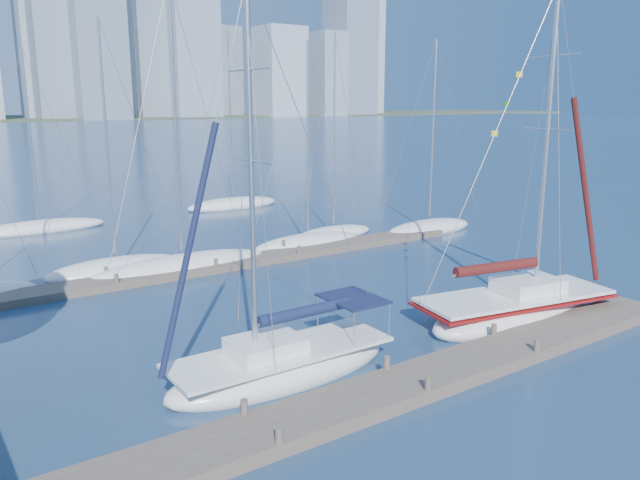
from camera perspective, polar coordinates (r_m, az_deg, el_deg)
ground at (r=19.50m, az=7.87°, el=-13.52°), size 700.00×700.00×0.00m
near_dock at (r=19.41m, az=7.89°, el=-12.99°), size 26.00×2.00×0.40m
far_dock at (r=33.06m, az=-8.51°, el=-2.18°), size 30.00×1.80×0.36m
sailboat_navy at (r=19.82m, az=-3.56°, el=-9.81°), size 7.84×2.62×12.32m
sailboat_maroon at (r=26.11m, az=17.47°, el=-4.76°), size 9.12×4.43×13.39m
bg_boat_1 at (r=33.20m, az=-18.15°, el=-2.45°), size 7.09×2.81×12.73m
bg_boat_2 at (r=32.81m, az=-12.44°, el=-2.27°), size 9.67×6.18×14.61m
bg_boat_3 at (r=37.30m, az=-1.09°, el=-0.21°), size 7.41×2.91×12.24m
bg_boat_4 at (r=40.16m, az=1.27°, el=0.70°), size 5.94×2.84×12.90m
bg_boat_5 at (r=42.20m, az=9.97°, el=1.13°), size 7.41×4.61×12.69m
bg_boat_6 at (r=45.67m, az=-24.26°, el=1.03°), size 8.81×4.65×12.11m
bg_boat_7 at (r=51.45m, az=-7.97°, el=3.27°), size 8.10×3.19×14.31m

